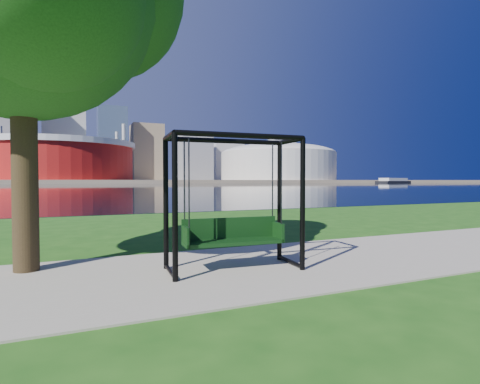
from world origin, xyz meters
TOP-DOWN VIEW (x-y plane):
  - ground at (0.00, 0.00)m, footprint 900.00×900.00m
  - path at (0.00, -0.50)m, footprint 120.00×4.00m
  - river at (0.00, 102.00)m, footprint 900.00×180.00m
  - far_bank at (0.00, 306.00)m, footprint 900.00×228.00m
  - stadium at (-10.00, 235.00)m, footprint 83.00×83.00m
  - arena at (135.00, 235.00)m, footprint 84.00×84.00m
  - skyline at (-4.27, 319.39)m, footprint 392.00×66.00m
  - swing at (-0.60, -0.57)m, footprint 2.50×1.22m
  - barge at (197.23, 184.90)m, footprint 34.70×18.55m

SIDE VIEW (x-z plane):
  - ground at x=0.00m, z-range 0.00..0.00m
  - river at x=0.00m, z-range 0.00..0.02m
  - path at x=0.00m, z-range 0.00..0.03m
  - far_bank at x=0.00m, z-range 0.00..2.00m
  - swing at x=-0.60m, z-range -0.04..2.45m
  - barge at x=197.23m, z-range -0.16..3.20m
  - stadium at x=-10.00m, z-range -1.77..30.23m
  - arena at x=135.00m, z-range 2.59..29.15m
  - skyline at x=-4.27m, z-range -12.36..84.14m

